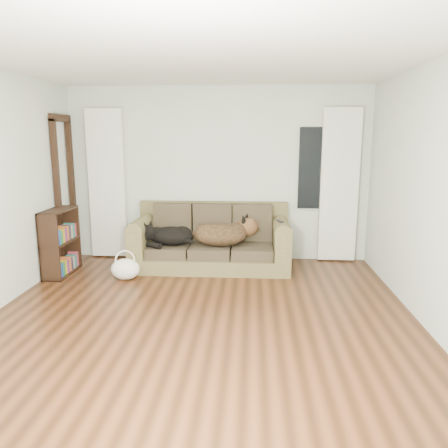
# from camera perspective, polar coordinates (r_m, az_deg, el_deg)

# --- Properties ---
(floor) EXTENTS (5.00, 5.00, 0.00)m
(floor) POSITION_cam_1_polar(r_m,az_deg,el_deg) (4.54, -3.27, -12.99)
(floor) COLOR #311A0C
(floor) RESTS_ON ground
(ceiling) EXTENTS (5.00, 5.00, 0.00)m
(ceiling) POSITION_cam_1_polar(r_m,az_deg,el_deg) (4.19, -3.70, 21.39)
(ceiling) COLOR white
(ceiling) RESTS_ON ground
(wall_back) EXTENTS (4.50, 0.04, 2.60)m
(wall_back) POSITION_cam_1_polar(r_m,az_deg,el_deg) (6.64, -0.76, 6.49)
(wall_back) COLOR beige
(wall_back) RESTS_ON ground
(wall_right) EXTENTS (0.04, 5.00, 2.60)m
(wall_right) POSITION_cam_1_polar(r_m,az_deg,el_deg) (4.48, 26.44, 2.88)
(wall_right) COLOR beige
(wall_right) RESTS_ON ground
(curtain_left) EXTENTS (0.55, 0.08, 2.25)m
(curtain_left) POSITION_cam_1_polar(r_m,az_deg,el_deg) (6.92, -15.04, 5.06)
(curtain_left) COLOR white
(curtain_left) RESTS_ON ground
(curtain_right) EXTENTS (0.55, 0.08, 2.25)m
(curtain_right) POSITION_cam_1_polar(r_m,az_deg,el_deg) (6.68, 14.82, 4.85)
(curtain_right) COLOR white
(curtain_right) RESTS_ON ground
(window_pane) EXTENTS (0.50, 0.03, 1.20)m
(window_pane) POSITION_cam_1_polar(r_m,az_deg,el_deg) (6.65, 11.87, 7.12)
(window_pane) COLOR black
(window_pane) RESTS_ON wall_back
(door_casing) EXTENTS (0.07, 0.60, 2.10)m
(door_casing) POSITION_cam_1_polar(r_m,az_deg,el_deg) (6.77, -20.01, 3.77)
(door_casing) COLOR black
(door_casing) RESTS_ON ground
(sofa) EXTENTS (2.23, 0.96, 0.91)m
(sofa) POSITION_cam_1_polar(r_m,az_deg,el_deg) (6.26, -1.70, -1.69)
(sofa) COLOR #4E4627
(sofa) RESTS_ON floor
(dog_black_lab) EXTENTS (0.68, 0.51, 0.27)m
(dog_black_lab) POSITION_cam_1_polar(r_m,az_deg,el_deg) (6.24, -7.28, -1.54)
(dog_black_lab) COLOR black
(dog_black_lab) RESTS_ON sofa
(dog_shepherd) EXTENTS (0.80, 0.58, 0.34)m
(dog_shepherd) POSITION_cam_1_polar(r_m,az_deg,el_deg) (6.20, -0.07, -1.46)
(dog_shepherd) COLOR black
(dog_shepherd) RESTS_ON sofa
(tv_remote) EXTENTS (0.10, 0.17, 0.02)m
(tv_remote) POSITION_cam_1_polar(r_m,az_deg,el_deg) (6.01, 7.30, 0.38)
(tv_remote) COLOR black
(tv_remote) RESTS_ON sofa
(tote_bag) EXTENTS (0.42, 0.34, 0.28)m
(tote_bag) POSITION_cam_1_polar(r_m,az_deg,el_deg) (5.95, -12.77, -5.58)
(tote_bag) COLOR white
(tote_bag) RESTS_ON floor
(bookshelf) EXTENTS (0.32, 0.74, 0.90)m
(bookshelf) POSITION_cam_1_polar(r_m,az_deg,el_deg) (6.36, -20.61, -1.78)
(bookshelf) COLOR black
(bookshelf) RESTS_ON floor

